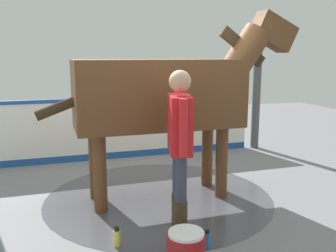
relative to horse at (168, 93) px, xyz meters
name	(u,v)px	position (x,y,z in m)	size (l,w,h in m)	color
ground_plane	(159,194)	(0.11, 0.10, -1.40)	(16.00, 16.00, 0.02)	gray
wet_patch	(159,197)	(0.00, 0.12, -1.39)	(2.99, 2.99, 0.00)	#4C4C54
barrier_wall	(127,130)	(2.06, 0.18, -0.87)	(0.21, 4.84, 1.12)	white
roof_post_near	(257,82)	(2.06, -2.45, -0.06)	(0.16, 0.16, 2.65)	#4C4C51
horse	(168,93)	(0.00, 0.00, 0.00)	(0.91, 3.45, 2.45)	brown
handler	(180,139)	(-0.92, 0.14, -0.40)	(0.67, 0.31, 1.71)	#47331E
wash_bucket	(186,248)	(-1.64, 0.31, -1.24)	(0.35, 0.35, 0.32)	maroon
bottle_shampoo	(117,237)	(-1.15, 0.86, -1.30)	(0.07, 0.07, 0.20)	#D8CC4C
bottle_spray	(207,240)	(-1.43, 0.02, -1.30)	(0.06, 0.06, 0.19)	blue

